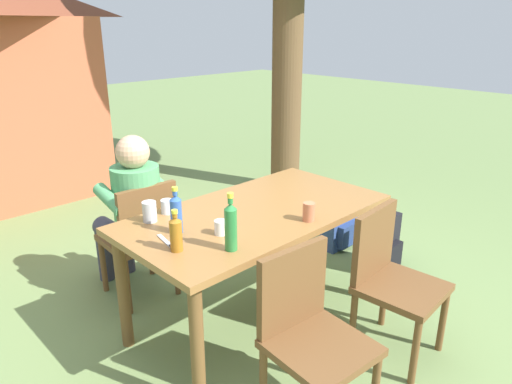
{
  "coord_description": "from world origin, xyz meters",
  "views": [
    {
      "loc": [
        -1.86,
        -1.91,
        1.87
      ],
      "look_at": [
        0.0,
        0.0,
        0.9
      ],
      "focal_mm": 33.06,
      "sensor_mm": 36.0,
      "label": 1
    }
  ],
  "objects_px": {
    "cup_steel": "(150,212)",
    "backpack_by_far_side": "(382,244)",
    "table_knife": "(169,244)",
    "chair_far_left": "(142,235)",
    "cup_terracotta": "(309,212)",
    "cup_white": "(221,227)",
    "bottle_green": "(231,226)",
    "cup_glass": "(167,207)",
    "backpack_by_near_side": "(340,224)",
    "person_in_white_shirt": "(132,208)",
    "chair_near_left": "(309,329)",
    "bottle_amber": "(176,233)",
    "dining_table": "(256,225)",
    "chair_near_right": "(390,275)",
    "bottle_blue": "(176,213)"
  },
  "relations": [
    {
      "from": "cup_white",
      "to": "bottle_blue",
      "type": "bearing_deg",
      "value": 130.57
    },
    {
      "from": "bottle_blue",
      "to": "cup_terracotta",
      "type": "relative_size",
      "value": 2.41
    },
    {
      "from": "person_in_white_shirt",
      "to": "bottle_amber",
      "type": "bearing_deg",
      "value": -106.75
    },
    {
      "from": "chair_near_right",
      "to": "bottle_amber",
      "type": "distance_m",
      "value": 1.26
    },
    {
      "from": "person_in_white_shirt",
      "to": "cup_white",
      "type": "xyz_separation_m",
      "value": [
        -0.0,
        -0.96,
        0.16
      ]
    },
    {
      "from": "table_knife",
      "to": "chair_far_left",
      "type": "bearing_deg",
      "value": 70.13
    },
    {
      "from": "cup_white",
      "to": "backpack_by_far_side",
      "type": "bearing_deg",
      "value": -3.68
    },
    {
      "from": "chair_near_right",
      "to": "backpack_by_near_side",
      "type": "xyz_separation_m",
      "value": [
        0.9,
        1.0,
        -0.28
      ]
    },
    {
      "from": "chair_far_left",
      "to": "cup_terracotta",
      "type": "distance_m",
      "value": 1.22
    },
    {
      "from": "bottle_green",
      "to": "cup_steel",
      "type": "relative_size",
      "value": 2.55
    },
    {
      "from": "chair_far_left",
      "to": "table_knife",
      "type": "bearing_deg",
      "value": -109.87
    },
    {
      "from": "cup_terracotta",
      "to": "chair_near_left",
      "type": "bearing_deg",
      "value": -138.94
    },
    {
      "from": "chair_near_right",
      "to": "bottle_blue",
      "type": "height_order",
      "value": "bottle_blue"
    },
    {
      "from": "cup_glass",
      "to": "dining_table",
      "type": "bearing_deg",
      "value": -39.82
    },
    {
      "from": "bottle_blue",
      "to": "table_knife",
      "type": "bearing_deg",
      "value": -141.2
    },
    {
      "from": "cup_glass",
      "to": "backpack_by_near_side",
      "type": "bearing_deg",
      "value": -2.76
    },
    {
      "from": "chair_far_left",
      "to": "chair_near_left",
      "type": "distance_m",
      "value": 1.47
    },
    {
      "from": "chair_far_left",
      "to": "cup_steel",
      "type": "height_order",
      "value": "cup_steel"
    },
    {
      "from": "person_in_white_shirt",
      "to": "cup_white",
      "type": "bearing_deg",
      "value": -90.18
    },
    {
      "from": "cup_glass",
      "to": "table_knife",
      "type": "distance_m",
      "value": 0.44
    },
    {
      "from": "person_in_white_shirt",
      "to": "bottle_blue",
      "type": "bearing_deg",
      "value": -101.67
    },
    {
      "from": "cup_glass",
      "to": "backpack_by_near_side",
      "type": "relative_size",
      "value": 0.19
    },
    {
      "from": "chair_near_right",
      "to": "table_knife",
      "type": "height_order",
      "value": "chair_near_right"
    },
    {
      "from": "chair_near_right",
      "to": "cup_white",
      "type": "xyz_separation_m",
      "value": [
        -0.74,
        0.63,
        0.33
      ]
    },
    {
      "from": "bottle_blue",
      "to": "backpack_by_far_side",
      "type": "distance_m",
      "value": 1.86
    },
    {
      "from": "bottle_amber",
      "to": "bottle_blue",
      "type": "distance_m",
      "value": 0.22
    },
    {
      "from": "chair_far_left",
      "to": "cup_white",
      "type": "relative_size",
      "value": 10.85
    },
    {
      "from": "chair_near_left",
      "to": "bottle_green",
      "type": "xyz_separation_m",
      "value": [
        -0.09,
        0.45,
        0.42
      ]
    },
    {
      "from": "chair_near_left",
      "to": "bottle_amber",
      "type": "relative_size",
      "value": 3.95
    },
    {
      "from": "backpack_by_near_side",
      "to": "person_in_white_shirt",
      "type": "bearing_deg",
      "value": 160.41
    },
    {
      "from": "cup_steel",
      "to": "backpack_by_far_side",
      "type": "distance_m",
      "value": 1.91
    },
    {
      "from": "dining_table",
      "to": "cup_steel",
      "type": "distance_m",
      "value": 0.65
    },
    {
      "from": "chair_near_left",
      "to": "table_knife",
      "type": "xyz_separation_m",
      "value": [
        -0.29,
        0.71,
        0.29
      ]
    },
    {
      "from": "person_in_white_shirt",
      "to": "backpack_by_far_side",
      "type": "relative_size",
      "value": 2.59
    },
    {
      "from": "bottle_blue",
      "to": "backpack_by_near_side",
      "type": "bearing_deg",
      "value": 6.0
    },
    {
      "from": "bottle_green",
      "to": "cup_terracotta",
      "type": "bearing_deg",
      "value": -3.62
    },
    {
      "from": "person_in_white_shirt",
      "to": "bottle_amber",
      "type": "distance_m",
      "value": 1.01
    },
    {
      "from": "chair_near_left",
      "to": "cup_terracotta",
      "type": "height_order",
      "value": "cup_terracotta"
    },
    {
      "from": "table_knife",
      "to": "cup_glass",
      "type": "bearing_deg",
      "value": 56.81
    },
    {
      "from": "table_knife",
      "to": "cup_white",
      "type": "bearing_deg",
      "value": -17.4
    },
    {
      "from": "dining_table",
      "to": "person_in_white_shirt",
      "type": "height_order",
      "value": "person_in_white_shirt"
    },
    {
      "from": "bottle_green",
      "to": "cup_terracotta",
      "type": "distance_m",
      "value": 0.57
    },
    {
      "from": "bottle_amber",
      "to": "chair_far_left",
      "type": "bearing_deg",
      "value": 71.5
    },
    {
      "from": "cup_white",
      "to": "table_knife",
      "type": "relative_size",
      "value": 0.33
    },
    {
      "from": "dining_table",
      "to": "cup_glass",
      "type": "xyz_separation_m",
      "value": [
        -0.41,
        0.34,
        0.14
      ]
    },
    {
      "from": "cup_glass",
      "to": "table_knife",
      "type": "xyz_separation_m",
      "value": [
        -0.24,
        -0.37,
        -0.04
      ]
    },
    {
      "from": "cup_glass",
      "to": "person_in_white_shirt",
      "type": "bearing_deg",
      "value": 85.48
    },
    {
      "from": "person_in_white_shirt",
      "to": "chair_near_right",
      "type": "bearing_deg",
      "value": -65.03
    },
    {
      "from": "cup_white",
      "to": "bottle_green",
      "type": "bearing_deg",
      "value": -114.26
    },
    {
      "from": "dining_table",
      "to": "bottle_amber",
      "type": "bearing_deg",
      "value": -171.08
    }
  ]
}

